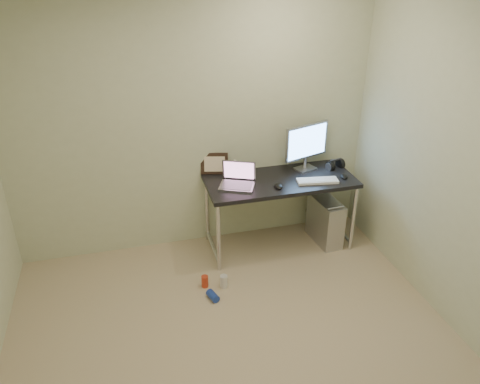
% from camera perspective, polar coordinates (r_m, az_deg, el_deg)
% --- Properties ---
extents(floor, '(3.50, 3.50, 0.00)m').
position_cam_1_polar(floor, '(3.71, 0.14, -20.01)').
color(floor, tan).
rests_on(floor, ground).
extents(ceiling, '(3.50, 3.50, 0.00)m').
position_cam_1_polar(ceiling, '(2.52, 0.20, 22.18)').
color(ceiling, silver).
rests_on(ceiling, ground).
extents(wall_back, '(3.50, 0.02, 2.50)m').
position_cam_1_polar(wall_back, '(4.48, -5.73, 7.94)').
color(wall_back, beige).
rests_on(wall_back, ground).
extents(wall_right, '(0.02, 3.50, 2.50)m').
position_cam_1_polar(wall_right, '(3.72, 27.17, 0.76)').
color(wall_right, beige).
rests_on(wall_right, ground).
extents(desk, '(1.45, 0.64, 0.75)m').
position_cam_1_polar(desk, '(4.60, 4.90, 0.61)').
color(desk, black).
rests_on(desk, ground).
extents(tower_computer, '(0.24, 0.48, 0.51)m').
position_cam_1_polar(tower_computer, '(4.93, 10.33, -3.43)').
color(tower_computer, silver).
rests_on(tower_computer, ground).
extents(cable_a, '(0.01, 0.16, 0.69)m').
position_cam_1_polar(cable_a, '(5.09, 8.46, -0.16)').
color(cable_a, black).
rests_on(cable_a, ground).
extents(cable_b, '(0.02, 0.11, 0.71)m').
position_cam_1_polar(cable_b, '(5.12, 9.46, -0.33)').
color(cable_b, black).
rests_on(cable_b, ground).
extents(can_red, '(0.06, 0.06, 0.11)m').
position_cam_1_polar(can_red, '(4.33, -4.30, -10.82)').
color(can_red, red).
rests_on(can_red, ground).
extents(can_white, '(0.09, 0.09, 0.12)m').
position_cam_1_polar(can_white, '(4.31, -1.99, -10.84)').
color(can_white, silver).
rests_on(can_white, ground).
extents(can_blue, '(0.11, 0.14, 0.07)m').
position_cam_1_polar(can_blue, '(4.20, -3.33, -12.53)').
color(can_blue, '#1E39A2').
rests_on(can_blue, ground).
extents(laptop, '(0.40, 0.37, 0.22)m').
position_cam_1_polar(laptop, '(4.41, -0.28, 1.48)').
color(laptop, '#A5A5AC').
rests_on(laptop, desk).
extents(monitor, '(0.49, 0.21, 0.48)m').
position_cam_1_polar(monitor, '(4.70, 8.14, 5.89)').
color(monitor, '#A5A5AC').
rests_on(monitor, desk).
extents(keyboard, '(0.41, 0.19, 0.02)m').
position_cam_1_polar(keyboard, '(4.55, 9.43, 1.36)').
color(keyboard, white).
rests_on(keyboard, desk).
extents(mouse_right, '(0.10, 0.13, 0.04)m').
position_cam_1_polar(mouse_right, '(4.69, 12.58, 1.96)').
color(mouse_right, black).
rests_on(mouse_right, desk).
extents(mouse_left, '(0.09, 0.13, 0.04)m').
position_cam_1_polar(mouse_left, '(4.40, 4.71, 0.82)').
color(mouse_left, black).
rests_on(mouse_left, desk).
extents(headphones, '(0.20, 0.12, 0.12)m').
position_cam_1_polar(headphones, '(4.87, 11.54, 3.25)').
color(headphones, black).
rests_on(headphones, desk).
extents(picture_frame, '(0.28, 0.14, 0.22)m').
position_cam_1_polar(picture_frame, '(4.63, -3.15, 3.48)').
color(picture_frame, black).
rests_on(picture_frame, desk).
extents(webcam, '(0.05, 0.04, 0.12)m').
position_cam_1_polar(webcam, '(4.68, -0.57, 3.55)').
color(webcam, silver).
rests_on(webcam, desk).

